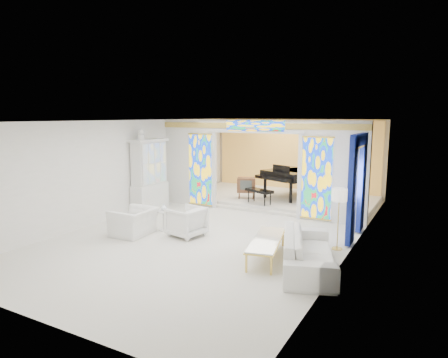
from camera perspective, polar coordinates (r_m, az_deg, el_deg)
The scene contains 24 objects.
floor at distance 11.41m, azimuth 0.32°, elevation -6.91°, with size 12.00×12.00×0.00m, color beige.
ceiling at distance 10.98m, azimuth 0.34°, elevation 8.32°, with size 7.00×12.00×0.02m, color white.
wall_back at distance 16.58m, azimuth 10.24°, elevation 3.24°, with size 7.00×0.02×3.00m, color silver.
wall_front at distance 6.58m, azimuth -25.53°, elevation -6.29°, with size 7.00×0.02×3.00m, color silver.
wall_left at distance 13.11m, azimuth -13.27°, elevation 1.63°, with size 0.02×12.00×3.00m, color silver.
wall_right at distance 9.94m, azimuth 18.37°, elevation -0.90°, with size 0.02×12.00×3.00m, color silver.
partition_wall at distance 12.85m, azimuth 4.56°, elevation 2.38°, with size 7.00×0.22×3.00m.
stained_glass_left at distance 13.75m, azimuth -3.38°, elevation 1.35°, with size 0.90×0.04×2.40m, color gold.
stained_glass_right at distance 12.12m, azimuth 13.12°, elevation 0.08°, with size 0.90×0.04×2.40m, color gold.
stained_glass_transom at distance 12.67m, azimuth 4.43°, elevation 7.58°, with size 2.00×0.04×0.34m, color gold.
alcove_platform at distance 15.02m, azimuth 7.78°, elevation -2.74°, with size 6.80×3.80×0.18m, color beige.
gold_curtain_back at distance 16.47m, azimuth 10.11°, elevation 3.20°, with size 6.70×0.10×2.90m, color #E6AD50.
chandelier at distance 14.56m, azimuth 8.58°, elevation 6.63°, with size 0.48×0.48×0.30m, color gold.
blue_drapes at distance 10.63m, azimuth 18.55°, elevation 0.13°, with size 0.14×1.85×2.65m.
china_cabinet at distance 13.42m, azimuth -10.62°, elevation 0.46°, with size 0.56×1.46×2.72m.
armchair_left at distance 10.89m, azimuth -12.75°, elevation -6.00°, with size 1.09×0.95×0.71m, color white.
armchair_right at distance 10.56m, azimuth -5.41°, elevation -6.09°, with size 0.83×0.86×0.78m, color white.
sofa at distance 8.56m, azimuth 11.97°, elevation -10.02°, with size 2.55×1.00×0.75m, color silver.
side_table at distance 11.15m, azimuth -8.57°, elevation -5.43°, with size 0.59×0.59×0.57m.
vase at distance 11.09m, azimuth -8.60°, elevation -3.99°, with size 0.17×0.17×0.18m, color white.
coffee_table at distance 8.98m, azimuth 6.10°, elevation -8.73°, with size 1.05×2.07×0.44m.
floor_lamp at distance 9.68m, azimuth 16.14°, elevation -2.59°, with size 0.38×0.38×1.46m.
grand_piano at distance 14.67m, azimuth 10.47°, elevation 0.57°, with size 2.67×3.21×1.23m.
tv_console at distance 14.38m, azimuth 3.20°, elevation -0.86°, with size 0.77×0.66×0.75m.
Camera 1 is at (5.21, -9.66, 3.14)m, focal length 32.00 mm.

